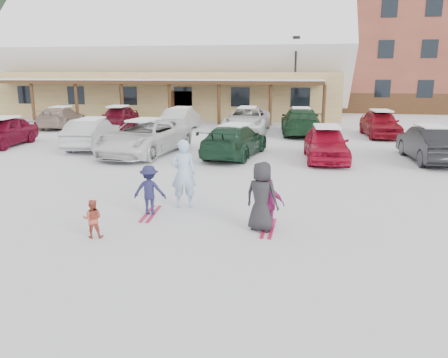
% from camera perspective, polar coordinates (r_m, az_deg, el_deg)
% --- Properties ---
extents(ground, '(160.00, 160.00, 0.00)m').
position_cam_1_polar(ground, '(10.54, -2.58, -6.51)').
color(ground, silver).
rests_on(ground, ground).
extents(day_lodge, '(29.12, 12.50, 10.38)m').
position_cam_1_polar(day_lodge, '(39.22, -6.66, 14.21)').
color(day_lodge, tan).
rests_on(day_lodge, ground).
extents(alpine_hotel, '(31.48, 14.01, 21.48)m').
position_cam_1_polar(alpine_hotel, '(49.38, 25.63, 18.38)').
color(alpine_hotel, brown).
rests_on(alpine_hotel, ground).
extents(lamp_post, '(0.50, 0.25, 6.12)m').
position_cam_1_polar(lamp_post, '(33.30, 9.28, 13.37)').
color(lamp_post, black).
rests_on(lamp_post, ground).
extents(conifer_0, '(4.40, 4.40, 10.20)m').
position_cam_1_polar(conifer_0, '(48.68, -26.22, 14.91)').
color(conifer_0, black).
rests_on(conifer_0, ground).
extents(conifer_2, '(5.28, 5.28, 12.24)m').
position_cam_1_polar(conifer_2, '(60.93, -22.69, 15.85)').
color(conifer_2, black).
rests_on(conifer_2, ground).
extents(conifer_3, '(3.96, 3.96, 9.18)m').
position_cam_1_polar(conifer_3, '(53.79, 14.70, 15.01)').
color(conifer_3, black).
rests_on(conifer_3, ground).
extents(adult_skier, '(0.79, 0.63, 1.90)m').
position_cam_1_polar(adult_skier, '(11.97, -5.32, 0.70)').
color(adult_skier, '#9CBDDE').
rests_on(adult_skier, ground).
extents(toddler_red, '(0.50, 0.43, 0.89)m').
position_cam_1_polar(toddler_red, '(10.29, -16.78, -4.98)').
color(toddler_red, '#AD4332').
rests_on(toddler_red, ground).
extents(child_navy, '(0.89, 0.56, 1.32)m').
position_cam_1_polar(child_navy, '(11.54, -9.70, -1.45)').
color(child_navy, '#1C1B41').
rests_on(child_navy, ground).
extents(skis_child_navy, '(0.33, 1.41, 0.03)m').
position_cam_1_polar(skis_child_navy, '(11.72, -9.57, -4.48)').
color(skis_child_navy, '#A3173B').
rests_on(skis_child_navy, ground).
extents(child_magenta, '(0.73, 0.32, 1.23)m').
position_cam_1_polar(child_magenta, '(10.39, 5.93, -3.30)').
color(child_magenta, '#AB2273').
rests_on(child_magenta, ground).
extents(skis_child_magenta, '(0.24, 1.41, 0.03)m').
position_cam_1_polar(skis_child_magenta, '(10.58, 5.84, -6.41)').
color(skis_child_magenta, '#A3173B').
rests_on(skis_child_magenta, ground).
extents(bystander_dark, '(0.94, 0.78, 1.66)m').
position_cam_1_polar(bystander_dark, '(10.23, 4.94, -2.29)').
color(bystander_dark, '#242326').
rests_on(bystander_dark, ground).
extents(parked_car_0, '(2.02, 4.33, 1.44)m').
position_cam_1_polar(parked_car_0, '(24.61, -26.76, 5.53)').
color(parked_car_0, maroon).
rests_on(parked_car_0, ground).
extents(parked_car_1, '(2.05, 4.52, 1.44)m').
position_cam_1_polar(parked_car_1, '(22.37, -16.88, 5.72)').
color(parked_car_1, '#AAABAF').
rests_on(parked_car_1, ground).
extents(parked_car_2, '(3.40, 5.98, 1.57)m').
position_cam_1_polar(parked_car_2, '(20.07, -10.38, 5.41)').
color(parked_car_2, silver).
rests_on(parked_car_2, ground).
extents(parked_car_3, '(2.73, 5.09, 1.40)m').
position_cam_1_polar(parked_car_3, '(19.26, 1.40, 5.03)').
color(parked_car_3, '#163523').
rests_on(parked_car_3, ground).
extents(parked_car_4, '(1.93, 4.32, 1.44)m').
position_cam_1_polar(parked_car_4, '(18.91, 13.17, 4.56)').
color(parked_car_4, '#AC0E2B').
rests_on(parked_car_4, ground).
extents(parked_car_5, '(1.85, 4.55, 1.47)m').
position_cam_1_polar(parked_car_5, '(20.12, 25.28, 4.17)').
color(parked_car_5, black).
rests_on(parked_car_5, ground).
extents(parked_car_7, '(2.61, 5.01, 1.39)m').
position_cam_1_polar(parked_car_7, '(31.20, -20.50, 7.56)').
color(parked_car_7, gray).
rests_on(parked_car_7, ground).
extents(parked_car_8, '(2.02, 4.46, 1.49)m').
position_cam_1_polar(parked_car_8, '(29.35, -13.65, 7.79)').
color(parked_car_8, maroon).
rests_on(parked_car_8, ground).
extents(parked_car_9, '(1.56, 4.36, 1.43)m').
position_cam_1_polar(parked_car_9, '(28.25, -5.57, 7.83)').
color(parked_car_9, '#B0B0B4').
rests_on(parked_car_9, ground).
extents(parked_car_10, '(2.55, 5.50, 1.53)m').
position_cam_1_polar(parked_car_10, '(27.28, 3.05, 7.76)').
color(parked_car_10, white).
rests_on(parked_car_10, ground).
extents(parked_car_11, '(2.58, 5.56, 1.57)m').
position_cam_1_polar(parked_car_11, '(26.46, 9.96, 7.43)').
color(parked_car_11, '#183B21').
rests_on(parked_car_11, ground).
extents(parked_car_12, '(2.09, 4.54, 1.51)m').
position_cam_1_polar(parked_car_12, '(26.75, 19.76, 6.83)').
color(parked_car_12, maroon).
rests_on(parked_car_12, ground).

